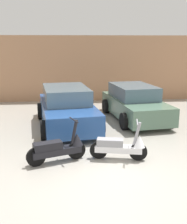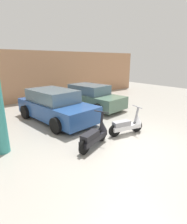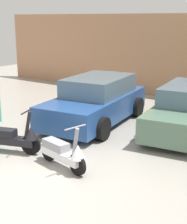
% 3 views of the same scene
% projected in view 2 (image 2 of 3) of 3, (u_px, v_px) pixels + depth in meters
% --- Properties ---
extents(ground_plane, '(28.00, 28.00, 0.00)m').
position_uv_depth(ground_plane, '(133.00, 144.00, 6.09)').
color(ground_plane, '#9E998E').
extents(wall_back, '(19.60, 0.12, 3.45)m').
position_uv_depth(wall_back, '(36.00, 76.00, 12.25)').
color(wall_back, tan).
rests_on(wall_back, ground_plane).
extents(scooter_front_left, '(1.54, 0.81, 1.12)m').
position_uv_depth(scooter_front_left, '(95.00, 135.00, 5.86)').
color(scooter_front_left, black).
rests_on(scooter_front_left, ground_plane).
extents(scooter_front_right, '(1.54, 0.64, 1.08)m').
position_uv_depth(scooter_front_right, '(128.00, 125.00, 6.85)').
color(scooter_front_right, black).
rests_on(scooter_front_right, ground_plane).
extents(car_rear_left, '(2.54, 4.54, 1.47)m').
position_uv_depth(car_rear_left, '(55.00, 106.00, 8.39)').
color(car_rear_left, navy).
rests_on(car_rear_left, ground_plane).
extents(car_rear_center, '(2.40, 4.29, 1.39)m').
position_uv_depth(car_rear_center, '(91.00, 97.00, 10.64)').
color(car_rear_center, '#51705B').
rests_on(car_rear_center, ground_plane).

